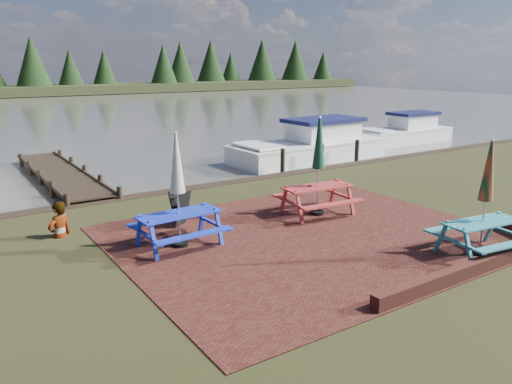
{
  "coord_description": "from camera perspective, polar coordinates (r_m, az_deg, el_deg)",
  "views": [
    {
      "loc": [
        -7.44,
        -7.94,
        4.15
      ],
      "look_at": [
        -0.78,
        2.15,
        1.0
      ],
      "focal_mm": 35.0,
      "sensor_mm": 36.0,
      "label": 1
    }
  ],
  "objects": [
    {
      "name": "boat_near",
      "position": [
        22.92,
        6.35,
        5.14
      ],
      "size": [
        7.67,
        2.91,
        2.05
      ],
      "rotation": [
        0.0,
        0.0,
        1.61
      ],
      "color": "white",
      "rests_on": "ground"
    },
    {
      "name": "picnic_table_teal",
      "position": [
        11.99,
        24.56,
        -2.51
      ],
      "size": [
        2.05,
        1.87,
        2.55
      ],
      "rotation": [
        0.0,
        0.0,
        -0.14
      ],
      "color": "teal",
      "rests_on": "ground"
    },
    {
      "name": "picnic_table_blue",
      "position": [
        11.52,
        -8.85,
        -1.82
      ],
      "size": [
        1.98,
        1.78,
        2.64
      ],
      "rotation": [
        0.0,
        0.0,
        0.05
      ],
      "color": "#182CB8",
      "rests_on": "ground"
    },
    {
      "name": "water",
      "position": [
        45.74,
        -24.18,
        8.14
      ],
      "size": [
        120.0,
        60.0,
        0.02
      ],
      "primitive_type": "cube",
      "color": "#423F38",
      "rests_on": "ground"
    },
    {
      "name": "paving",
      "position": [
        12.35,
        6.0,
        -5.07
      ],
      "size": [
        9.0,
        7.5,
        0.02
      ],
      "primitive_type": "cube",
      "color": "#3C1413",
      "rests_on": "ground"
    },
    {
      "name": "brick_wall",
      "position": [
        11.77,
        25.11,
        -6.72
      ],
      "size": [
        6.21,
        1.79,
        0.3
      ],
      "color": "#4C1E16",
      "rests_on": "ground"
    },
    {
      "name": "chalkboard",
      "position": [
        13.18,
        -8.67,
        -1.77
      ],
      "size": [
        0.59,
        0.82,
        0.91
      ],
      "rotation": [
        0.0,
        0.0,
        0.61
      ],
      "color": "black",
      "rests_on": "ground"
    },
    {
      "name": "jetty",
      "position": [
        20.03,
        -21.38,
        1.97
      ],
      "size": [
        1.76,
        9.08,
        1.0
      ],
      "color": "black",
      "rests_on": "ground"
    },
    {
      "name": "boat_far",
      "position": [
        29.09,
        16.7,
        6.49
      ],
      "size": [
        5.89,
        2.18,
        1.83
      ],
      "rotation": [
        0.0,
        0.0,
        1.55
      ],
      "color": "white",
      "rests_on": "ground"
    },
    {
      "name": "picnic_table_red",
      "position": [
        13.89,
        7.08,
        1.19
      ],
      "size": [
        2.12,
        1.92,
        2.72
      ],
      "rotation": [
        0.0,
        0.0,
        -0.09
      ],
      "color": "#A92D2B",
      "rests_on": "ground"
    },
    {
      "name": "ground",
      "position": [
        11.65,
        9.13,
        -6.47
      ],
      "size": [
        120.0,
        120.0,
        0.0
      ],
      "primitive_type": "plane",
      "color": "black",
      "rests_on": "ground"
    },
    {
      "name": "person",
      "position": [
        12.95,
        -21.8,
        -1.11
      ],
      "size": [
        0.76,
        0.65,
        1.76
      ],
      "primitive_type": "imported",
      "rotation": [
        0.0,
        0.0,
        3.57
      ],
      "color": "gray",
      "rests_on": "ground"
    }
  ]
}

